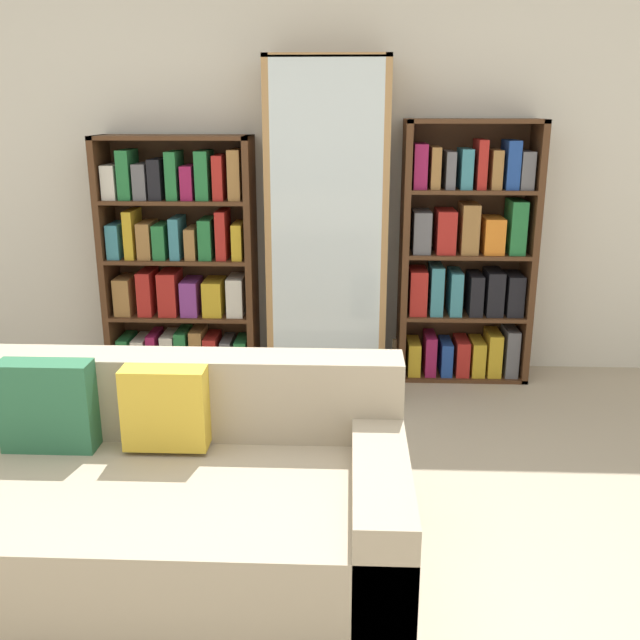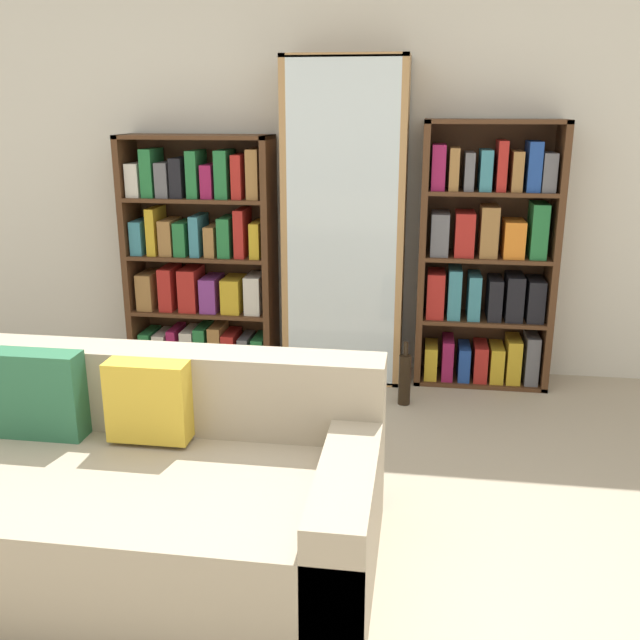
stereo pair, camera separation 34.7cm
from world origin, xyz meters
name	(u,v)px [view 1 (the left image)]	position (x,y,z in m)	size (l,w,h in m)	color
ground_plane	(254,631)	(0.00, 0.00, 0.00)	(16.00, 16.00, 0.00)	tan
wall_back	(302,161)	(0.00, 2.62, 1.35)	(6.55, 0.06, 2.70)	silver
couch	(131,502)	(-0.50, 0.35, 0.26)	(2.05, 0.96, 0.75)	tan
bookshelf_left	(180,263)	(-0.77, 2.42, 0.73)	(0.96, 0.32, 1.51)	#4C2D19
display_cabinet	(327,226)	(0.17, 2.40, 0.97)	(0.73, 0.36, 1.97)	#AD7F4C
bookshelf_right	(467,259)	(1.04, 2.42, 0.77)	(0.82, 0.32, 1.61)	#4C2D19
wine_bottle	(393,376)	(0.57, 1.97, 0.16)	(0.07, 0.07, 0.38)	black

